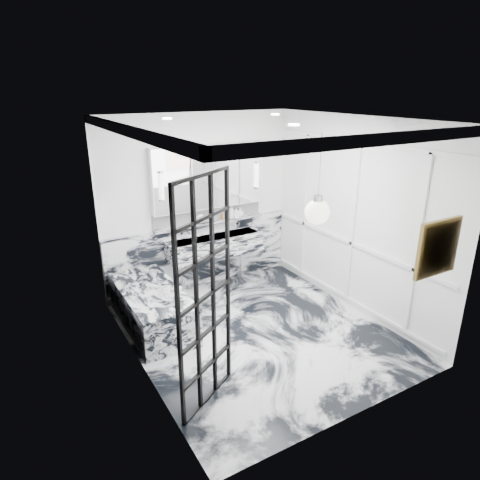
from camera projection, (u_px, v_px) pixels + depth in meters
floor at (259, 332)px, 5.81m from camera, size 3.60×3.60×0.00m
ceiling at (262, 119)px, 4.86m from camera, size 3.60×3.60×0.00m
wall_back at (199, 203)px, 6.80m from camera, size 3.60×0.00×3.60m
wall_front at (367, 292)px, 3.87m from camera, size 3.60×0.00×3.60m
wall_left at (135, 260)px, 4.58m from camera, size 0.00×3.60×3.60m
wall_right at (355, 217)px, 6.09m from camera, size 0.00×3.60×3.60m
marble_clad_back at (202, 254)px, 7.08m from camera, size 3.18×0.05×1.05m
marble_clad_left at (136, 265)px, 4.61m from camera, size 0.02×3.56×2.68m
panel_molding at (353, 224)px, 6.12m from camera, size 0.03×3.40×2.30m
soap_bottle_a at (231, 211)px, 7.05m from camera, size 0.10×0.10×0.23m
soap_bottle_b at (236, 212)px, 7.10m from camera, size 0.10×0.10×0.18m
soap_bottle_c at (240, 212)px, 7.14m from camera, size 0.16×0.16×0.16m
face_pot at (200, 219)px, 6.79m from camera, size 0.15×0.15×0.15m
amber_bottle at (223, 217)px, 6.99m from camera, size 0.04×0.04×0.10m
flower_vase at (177, 299)px, 5.42m from camera, size 0.08×0.08×0.12m
crittall_door at (205, 297)px, 4.18m from camera, size 0.77×0.49×2.41m
artwork at (438, 248)px, 4.30m from camera, size 0.50×0.05×0.50m
pendant_light at (317, 212)px, 4.28m from camera, size 0.25×0.25×0.25m
trough_sink at (215, 245)px, 6.90m from camera, size 1.60×0.45×0.30m
ledge at (210, 223)px, 6.92m from camera, size 1.90×0.14×0.04m
subway_tile at (208, 214)px, 6.92m from camera, size 1.90×0.03×0.23m
mirror_cabinet at (209, 177)px, 6.67m from camera, size 1.90×0.16×1.00m
sconce_left at (161, 186)px, 6.22m from camera, size 0.07×0.07×0.40m
sconce_right at (257, 175)px, 6.99m from camera, size 0.07×0.07×0.40m
bathtub at (152, 308)px, 5.89m from camera, size 0.75×1.65×0.55m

